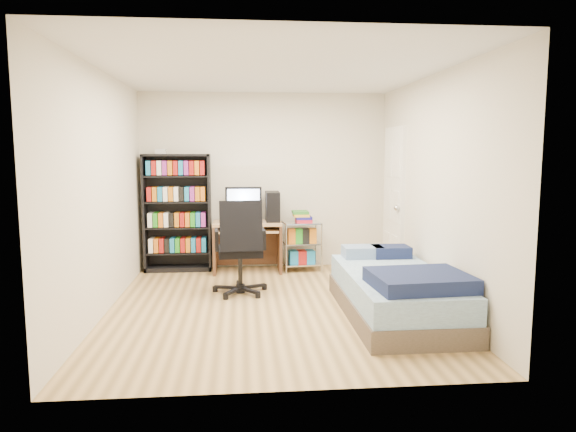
{
  "coord_description": "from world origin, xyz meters",
  "views": [
    {
      "loc": [
        -0.33,
        -5.4,
        1.67
      ],
      "look_at": [
        0.2,
        0.4,
        0.94
      ],
      "focal_mm": 32.0,
      "sensor_mm": 36.0,
      "label": 1
    }
  ],
  "objects": [
    {
      "name": "office_chair",
      "position": [
        -0.35,
        0.53,
        0.36
      ],
      "size": [
        0.71,
        0.71,
        1.13
      ],
      "rotation": [
        0.0,
        0.0,
        0.06
      ],
      "color": "black",
      "rests_on": "room"
    },
    {
      "name": "computer_desk",
      "position": [
        -0.16,
        1.72,
        0.64
      ],
      "size": [
        0.94,
        0.54,
        1.18
      ],
      "color": "tan",
      "rests_on": "room"
    },
    {
      "name": "bed",
      "position": [
        1.23,
        -0.44,
        0.25
      ],
      "size": [
        1.01,
        2.02,
        0.58
      ],
      "color": "brown",
      "rests_on": "room"
    },
    {
      "name": "room",
      "position": [
        0.0,
        0.0,
        1.25
      ],
      "size": [
        3.58,
        4.08,
        2.58
      ],
      "color": "tan",
      "rests_on": "ground"
    },
    {
      "name": "wire_cart",
      "position": [
        0.51,
        1.68,
        0.55
      ],
      "size": [
        0.56,
        0.42,
        0.85
      ],
      "rotation": [
        0.0,
        0.0,
        0.09
      ],
      "color": "silver",
      "rests_on": "room"
    },
    {
      "name": "door",
      "position": [
        1.72,
        1.35,
        1.0
      ],
      "size": [
        0.12,
        0.8,
        2.0
      ],
      "color": "white",
      "rests_on": "room"
    },
    {
      "name": "media_shelf",
      "position": [
        -1.22,
        1.84,
        0.84
      ],
      "size": [
        0.92,
        0.31,
        1.71
      ],
      "color": "black",
      "rests_on": "room"
    }
  ]
}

